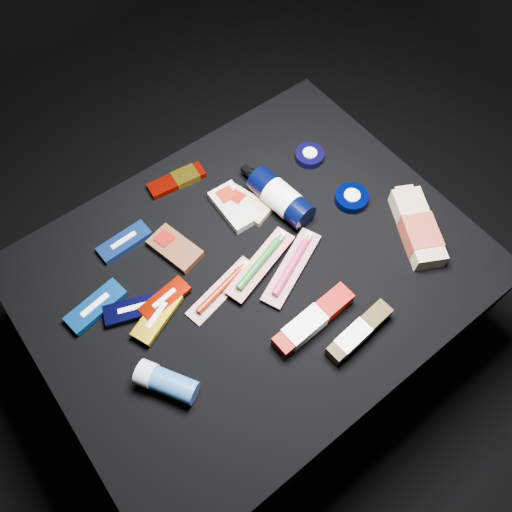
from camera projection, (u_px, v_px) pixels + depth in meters
ground at (254, 329)px, 1.48m from camera, size 3.00×3.00×0.00m
cloth_table at (254, 302)px, 1.30m from camera, size 0.98×0.78×0.40m
luna_bar_0 at (124, 242)px, 1.15m from camera, size 0.13×0.05×0.02m
luna_bar_1 at (96, 306)px, 1.07m from camera, size 0.14×0.07×0.02m
luna_bar_2 at (134, 309)px, 1.07m from camera, size 0.13×0.09×0.02m
luna_bar_3 at (157, 316)px, 1.06m from camera, size 0.13×0.09×0.02m
luna_bar_4 at (165, 299)px, 1.07m from camera, size 0.12×0.06×0.02m
clif_bar_0 at (173, 247)px, 1.14m from camera, size 0.09×0.13×0.02m
clif_bar_1 at (233, 205)px, 1.20m from camera, size 0.08×0.13×0.02m
clif_bar_2 at (245, 204)px, 1.20m from camera, size 0.09×0.13×0.02m
power_bar at (180, 179)px, 1.24m from camera, size 0.15×0.06×0.02m
lotion_bottle at (281, 197)px, 1.18m from camera, size 0.08×0.22×0.07m
cream_tin_upper at (310, 156)px, 1.27m from camera, size 0.07×0.07×0.02m
cream_tin_lower at (351, 198)px, 1.21m from camera, size 0.08×0.08×0.03m
bodywash_bottle at (418, 229)px, 1.15m from camera, size 0.16×0.21×0.04m
deodorant_stick at (166, 382)px, 0.98m from camera, size 0.11×0.13×0.05m
toothbrush_pack_0 at (223, 288)px, 1.09m from camera, size 0.19×0.08×0.02m
toothbrush_pack_1 at (292, 265)px, 1.11m from camera, size 0.21×0.13×0.02m
toothbrush_pack_2 at (261, 262)px, 1.11m from camera, size 0.21×0.10×0.02m
toothpaste_carton_red at (310, 322)px, 1.04m from camera, size 0.20×0.05×0.04m
toothpaste_carton_green at (357, 334)px, 1.03m from camera, size 0.17×0.05×0.03m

